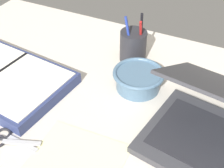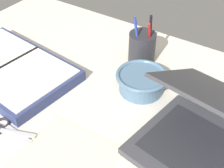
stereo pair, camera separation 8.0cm
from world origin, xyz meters
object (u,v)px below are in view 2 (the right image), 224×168
(pen_cup, at_px, (142,48))
(planner, at_px, (9,69))
(bowl, at_px, (142,81))
(scissors, at_px, (3,128))

(pen_cup, bearing_deg, planner, -137.57)
(pen_cup, distance_m, planner, 0.41)
(bowl, distance_m, pen_cup, 0.14)
(pen_cup, xyz_separation_m, planner, (-0.30, -0.28, -0.03))
(bowl, bearing_deg, scissors, -123.56)
(planner, bearing_deg, bowl, 28.22)
(bowl, height_order, planner, bowl)
(bowl, distance_m, scissors, 0.38)
(pen_cup, relative_size, scissors, 1.34)
(pen_cup, xyz_separation_m, scissors, (-0.14, -0.44, -0.05))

